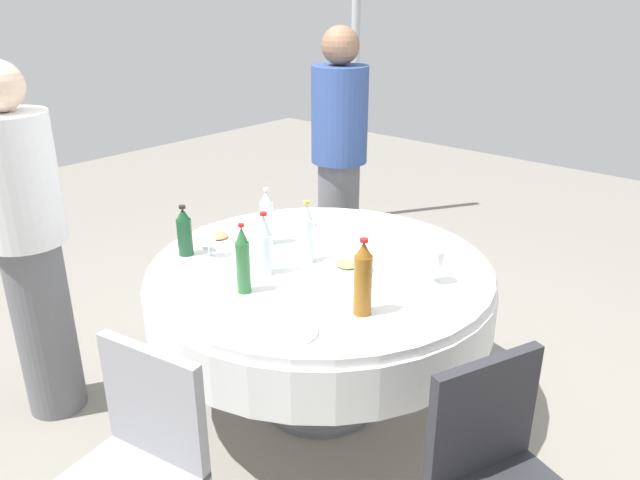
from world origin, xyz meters
The scene contains 20 objects.
ground_plane centered at (0.00, 0.00, 0.00)m, with size 10.00×10.00×0.00m, color gray.
dining_table centered at (0.00, 0.00, 0.60)m, with size 1.56×1.56×0.74m.
bottle_clear_mid centered at (-0.06, -0.02, 0.87)m, with size 0.06×0.06×0.29m.
bottle_amber_front centered at (0.41, -0.23, 0.88)m, with size 0.07×0.07×0.31m.
bottle_clear_near centered at (-0.12, -0.23, 0.87)m, with size 0.07×0.07×0.28m.
bottle_green_right centered at (-0.06, -0.40, 0.88)m, with size 0.06×0.06×0.29m.
bottle_dark_green_north centered at (-0.54, -0.32, 0.85)m, with size 0.07×0.07×0.24m.
bottle_clear_rear centered at (-0.35, 0.01, 0.87)m, with size 0.06×0.06×0.28m.
wine_glass_right centered at (0.48, 0.17, 0.85)m, with size 0.07×0.07×0.15m.
wine_glass_north centered at (-0.44, -0.27, 0.84)m, with size 0.07×0.07×0.14m.
plate_inner centered at (0.12, 0.04, 0.75)m, with size 0.23×0.23×0.04m.
plate_outer centered at (-0.44, 0.29, 0.75)m, with size 0.24×0.24×0.02m.
plate_west centered at (-0.56, -0.12, 0.75)m, with size 0.25×0.25×0.04m.
plate_east centered at (0.30, -0.52, 0.75)m, with size 0.21×0.21×0.02m.
spoon_front centered at (-0.07, 0.38, 0.74)m, with size 0.18×0.02×0.01m, color silver.
person_mid centered at (-0.94, -0.85, 0.85)m, with size 0.34×0.34×1.63m.
person_front centered at (-0.69, 0.97, 0.89)m, with size 0.34×0.34×1.69m.
chair_rear centered at (0.21, -1.12, 0.52)m, with size 0.47×0.47×0.87m.
chair_south centered at (1.10, -0.43, 0.52)m, with size 0.52×0.52×0.87m.
tent_pole_main centered at (-1.49, 2.14, 1.20)m, with size 0.07×0.07×2.40m, color #B2B5B7.
Camera 1 is at (1.64, -1.88, 1.89)m, focal length 34.59 mm.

